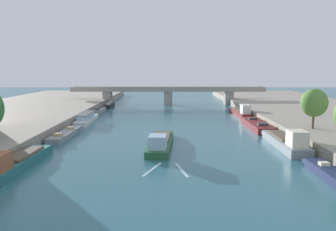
% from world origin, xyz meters
% --- Properties ---
extents(barge_midriver, '(4.27, 17.38, 2.92)m').
position_xyz_m(barge_midriver, '(-1.23, 35.06, 0.87)').
color(barge_midriver, '#235633').
rests_on(barge_midriver, ground).
extents(wake_behind_barge, '(5.59, 6.06, 0.03)m').
position_xyz_m(wake_behind_barge, '(-0.19, 23.31, 0.01)').
color(wake_behind_barge, '#A0CCD6').
rests_on(wake_behind_barge, ground).
extents(moored_boat_left_near, '(3.13, 16.04, 3.01)m').
position_xyz_m(moored_boat_left_near, '(-18.87, 23.96, 0.90)').
color(moored_boat_left_near, '#23666B').
rests_on(moored_boat_left_near, ground).
extents(moored_boat_left_lone, '(2.73, 14.25, 2.06)m').
position_xyz_m(moored_boat_left_lone, '(-18.64, 43.37, 0.51)').
color(moored_boat_left_lone, gray).
rests_on(moored_boat_left_lone, ground).
extents(moored_boat_left_upstream, '(2.86, 15.50, 2.23)m').
position_xyz_m(moored_boat_left_upstream, '(-18.77, 60.00, 0.93)').
color(moored_boat_left_upstream, silver).
rests_on(moored_boat_left_upstream, ground).
extents(moored_boat_left_midway, '(1.96, 10.44, 2.29)m').
position_xyz_m(moored_boat_left_midway, '(-18.95, 76.21, 0.63)').
color(moored_boat_left_midway, gray).
rests_on(moored_boat_left_midway, ground).
extents(moored_boat_left_end, '(1.72, 10.38, 2.24)m').
position_xyz_m(moored_boat_left_end, '(-18.51, 90.11, 0.61)').
color(moored_boat_left_end, black).
rests_on(moored_boat_left_end, ground).
extents(moored_boat_right_far, '(2.32, 12.46, 2.15)m').
position_xyz_m(moored_boat_right_far, '(18.28, 19.29, 0.56)').
color(moored_boat_right_far, '#1E284C').
rests_on(moored_boat_right_far, ground).
extents(moored_boat_right_lone, '(3.43, 16.22, 3.60)m').
position_xyz_m(moored_boat_right_lone, '(18.40, 34.75, 1.07)').
color(moored_boat_right_lone, gray).
rests_on(moored_boat_right_lone, ground).
extents(moored_boat_right_midway, '(3.68, 16.63, 2.36)m').
position_xyz_m(moored_boat_right_midway, '(18.42, 52.69, 0.65)').
color(moored_boat_right_midway, maroon).
rests_on(moored_boat_right_midway, ground).
extents(moored_boat_right_upstream, '(3.12, 16.25, 3.41)m').
position_xyz_m(moored_boat_right_upstream, '(18.95, 70.57, 0.99)').
color(moored_boat_right_upstream, maroon).
rests_on(moored_boat_right_upstream, ground).
extents(tree_right_past_mid, '(4.54, 4.54, 6.90)m').
position_xyz_m(tree_right_past_mid, '(25.08, 40.94, 6.44)').
color(tree_right_past_mid, brown).
rests_on(tree_right_past_mid, quay_right).
extents(bridge_far, '(65.21, 4.40, 5.98)m').
position_xyz_m(bridge_far, '(0.00, 98.10, 3.85)').
color(bridge_far, gray).
rests_on(bridge_far, ground).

